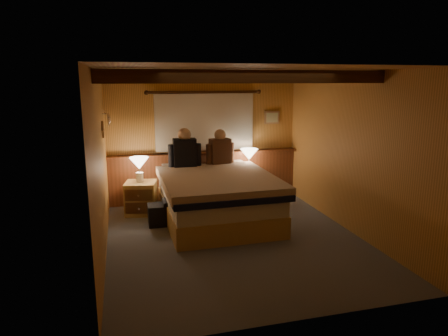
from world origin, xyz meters
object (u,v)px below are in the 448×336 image
object	(u,v)px
nightstand_right	(250,186)
person_right	(220,149)
lamp_right	(249,156)
duffel_bag	(166,214)
bed	(216,197)
lamp_left	(139,165)
person_left	(185,151)
nightstand_left	(141,198)

from	to	relation	value
nightstand_right	person_right	xyz separation A→B (m)	(-0.60, -0.03, 0.74)
nightstand_right	person_right	distance (m)	0.96
lamp_right	duffel_bag	xyz separation A→B (m)	(-1.68, -0.86, -0.71)
person_right	duffel_bag	xyz separation A→B (m)	(-1.11, -0.82, -0.86)
bed	lamp_left	size ratio (longest dim) A/B	5.40
lamp_left	person_left	distance (m)	0.82
bed	nightstand_left	size ratio (longest dim) A/B	3.86
nightstand_right	duffel_bag	xyz separation A→B (m)	(-1.72, -0.86, -0.11)
person_right	duffel_bag	world-z (taller)	person_right
nightstand_left	duffel_bag	distance (m)	0.72
nightstand_left	lamp_left	world-z (taller)	lamp_left
bed	lamp_left	bearing A→B (deg)	149.55
nightstand_left	person_left	distance (m)	1.11
lamp_right	bed	bearing A→B (deg)	-133.62
person_left	person_right	size ratio (longest dim) A/B	1.08
person_left	duffel_bag	xyz separation A→B (m)	(-0.44, -0.73, -0.88)
nightstand_left	nightstand_right	world-z (taller)	nightstand_right
bed	lamp_right	xyz separation A→B (m)	(0.85, 0.89, 0.48)
bed	person_right	xyz separation A→B (m)	(0.28, 0.85, 0.63)
bed	lamp_right	size ratio (longest dim) A/B	5.30
bed	nightstand_left	bearing A→B (deg)	150.57
lamp_left	lamp_right	bearing A→B (deg)	5.90
nightstand_right	lamp_right	bearing A→B (deg)	-172.81
lamp_right	lamp_left	bearing A→B (deg)	-174.10
nightstand_right	duffel_bag	distance (m)	1.92
bed	duffel_bag	xyz separation A→B (m)	(-0.83, 0.03, -0.23)
bed	person_right	size ratio (longest dim) A/B	3.50
person_left	duffel_bag	world-z (taller)	person_left
bed	person_right	bearing A→B (deg)	71.30
nightstand_right	duffel_bag	bearing A→B (deg)	-147.90
nightstand_left	person_left	world-z (taller)	person_left
person_left	person_right	distance (m)	0.67
nightstand_left	person_right	xyz separation A→B (m)	(1.46, 0.21, 0.75)
nightstand_left	lamp_right	bearing A→B (deg)	18.75
lamp_left	person_left	world-z (taller)	person_left
nightstand_right	lamp_right	world-z (taller)	lamp_right
duffel_bag	lamp_right	bearing A→B (deg)	27.70
nightstand_left	bed	bearing A→B (deg)	-16.70
lamp_right	person_right	distance (m)	0.59
person_left	bed	bearing A→B (deg)	-60.88
bed	person_left	world-z (taller)	person_left
bed	person_left	xyz separation A→B (m)	(-0.39, 0.76, 0.65)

